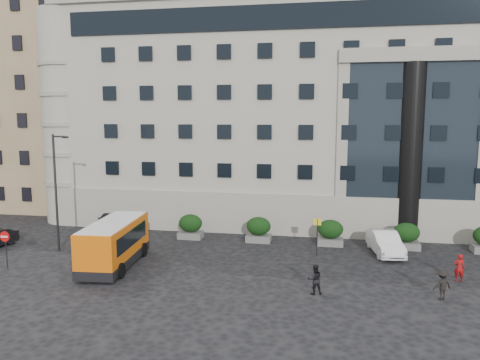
% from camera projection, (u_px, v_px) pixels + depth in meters
% --- Properties ---
extents(ground, '(120.00, 120.00, 0.00)m').
position_uv_depth(ground, '(219.00, 276.00, 27.13)').
color(ground, black).
rests_on(ground, ground).
extents(civic_building, '(44.00, 24.00, 18.00)m').
position_uv_depth(civic_building, '(327.00, 118.00, 46.27)').
color(civic_building, '#A29E8F').
rests_on(civic_building, ground).
extents(entrance_column, '(1.80, 1.80, 13.00)m').
position_uv_depth(entrance_column, '(410.00, 153.00, 34.14)').
color(entrance_column, black).
rests_on(entrance_column, ground).
extents(apartment_near, '(14.00, 14.00, 20.00)m').
position_uv_depth(apartment_near, '(40.00, 108.00, 49.53)').
color(apartment_near, '#8A7450').
rests_on(apartment_near, ground).
extents(apartment_far, '(13.00, 13.00, 22.00)m').
position_uv_depth(apartment_far, '(95.00, 103.00, 67.47)').
color(apartment_far, brown).
rests_on(apartment_far, ground).
extents(hedge_a, '(1.80, 1.26, 1.84)m').
position_uv_depth(hedge_a, '(191.00, 226.00, 35.32)').
color(hedge_a, '#5E5E5C').
rests_on(hedge_a, ground).
extents(hedge_b, '(1.80, 1.26, 1.84)m').
position_uv_depth(hedge_b, '(259.00, 229.00, 34.39)').
color(hedge_b, '#5E5E5C').
rests_on(hedge_b, ground).
extents(hedge_c, '(1.80, 1.26, 1.84)m').
position_uv_depth(hedge_c, '(330.00, 232.00, 33.47)').
color(hedge_c, '#5E5E5C').
rests_on(hedge_c, ground).
extents(hedge_d, '(1.80, 1.26, 1.84)m').
position_uv_depth(hedge_d, '(406.00, 236.00, 32.54)').
color(hedge_d, '#5E5E5C').
rests_on(hedge_d, ground).
extents(street_lamp, '(1.16, 0.18, 8.00)m').
position_uv_depth(street_lamp, '(57.00, 188.00, 31.59)').
color(street_lamp, '#262628').
rests_on(street_lamp, ground).
extents(bus_stop_sign, '(0.50, 0.08, 2.52)m').
position_uv_depth(bus_stop_sign, '(317.00, 230.00, 30.79)').
color(bus_stop_sign, '#262628').
rests_on(bus_stop_sign, ground).
extents(no_entry_sign, '(0.64, 0.16, 2.32)m').
position_uv_depth(no_entry_sign, '(5.00, 242.00, 28.21)').
color(no_entry_sign, '#262628').
rests_on(no_entry_sign, ground).
extents(minibus, '(2.94, 6.85, 2.80)m').
position_uv_depth(minibus, '(114.00, 242.00, 28.72)').
color(minibus, '#E3620A').
rests_on(minibus, ground).
extents(red_truck, '(3.03, 5.34, 2.72)m').
position_uv_depth(red_truck, '(127.00, 197.00, 45.34)').
color(red_truck, maroon).
rests_on(red_truck, ground).
extents(parked_car_c, '(2.22, 4.60, 1.29)m').
position_uv_depth(parked_car_c, '(111.00, 220.00, 38.75)').
color(parked_car_c, black).
rests_on(parked_car_c, ground).
extents(parked_car_d, '(2.56, 4.92, 1.33)m').
position_uv_depth(parked_car_d, '(120.00, 215.00, 40.47)').
color(parked_car_d, black).
rests_on(parked_car_d, ground).
extents(white_taxi, '(2.27, 4.81, 1.53)m').
position_uv_depth(white_taxi, '(385.00, 243.00, 31.38)').
color(white_taxi, white).
rests_on(white_taxi, ground).
extents(pedestrian_a, '(0.60, 0.41, 1.58)m').
position_uv_depth(pedestrian_a, '(459.00, 268.00, 26.13)').
color(pedestrian_a, maroon).
rests_on(pedestrian_a, ground).
extents(pedestrian_b, '(0.92, 0.81, 1.59)m').
position_uv_depth(pedestrian_b, '(315.00, 279.00, 24.27)').
color(pedestrian_b, black).
rests_on(pedestrian_b, ground).
extents(pedestrian_c, '(1.13, 0.90, 1.53)m').
position_uv_depth(pedestrian_c, '(442.00, 285.00, 23.55)').
color(pedestrian_c, black).
rests_on(pedestrian_c, ground).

